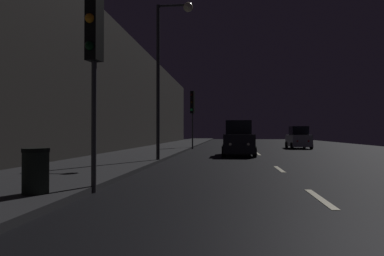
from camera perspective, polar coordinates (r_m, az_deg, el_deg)
ground at (r=29.07m, az=9.91°, el=-3.52°), size 26.90×84.00×0.02m
sidewalk_left at (r=29.48m, az=-4.32°, el=-3.32°), size 4.40×84.00×0.15m
building_facade_left at (r=26.85m, az=-11.17°, el=5.78°), size 0.80×63.00×8.89m
lane_centerline at (r=20.02m, az=11.65°, el=-4.73°), size 0.16×26.79×0.01m
traffic_light_near_left at (r=8.55m, az=-16.13°, el=14.35°), size 0.37×0.48×4.98m
traffic_light_far_left at (r=28.92m, az=0.07°, el=3.57°), size 0.38×0.49×4.92m
streetlamp_overhead at (r=16.04m, az=-4.09°, el=11.74°), size 1.70×0.44×7.37m
trash_bin_curbside at (r=7.73m, az=-24.70°, el=-6.51°), size 0.55×0.55×0.93m
car_approaching_headlights at (r=20.77m, az=7.74°, el=-1.94°), size 1.94×4.20×2.11m
car_parked_right_far at (r=31.08m, az=17.38°, el=-1.66°), size 1.77×3.84×1.93m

